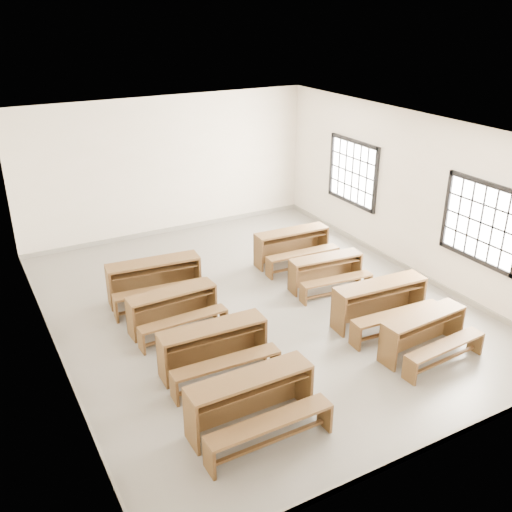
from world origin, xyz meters
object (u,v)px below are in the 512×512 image
desk_set_4 (425,332)px  desk_set_7 (293,244)px  desk_set_2 (173,307)px  desk_set_3 (155,278)px  desk_set_6 (327,270)px  desk_set_0 (252,399)px  desk_set_5 (381,301)px  desk_set_1 (214,345)px

desk_set_4 → desk_set_7: size_ratio=0.95×
desk_set_2 → desk_set_3: desk_set_3 is taller
desk_set_3 → desk_set_6: (3.05, -1.13, -0.07)m
desk_set_0 → desk_set_5: desk_set_0 is taller
desk_set_3 → desk_set_4: 4.83m
desk_set_0 → desk_set_5: (3.17, 1.26, -0.00)m
desk_set_4 → desk_set_5: bearing=85.9°
desk_set_0 → desk_set_5: 3.41m
desk_set_6 → desk_set_3: bearing=165.2°
desk_set_2 → desk_set_7: bearing=20.2°
desk_set_5 → desk_set_6: desk_set_5 is taller
desk_set_1 → desk_set_5: 3.07m
desk_set_0 → desk_set_2: (0.02, 2.81, -0.05)m
desk_set_7 → desk_set_2: bearing=-155.2°
desk_set_0 → desk_set_2: desk_set_0 is taller
desk_set_0 → desk_set_7: bearing=51.9°
desk_set_3 → desk_set_6: size_ratio=1.18×
desk_set_0 → desk_set_4: (3.17, 0.20, -0.05)m
desk_set_1 → desk_set_3: size_ratio=0.93×
desk_set_2 → desk_set_6: bearing=-2.2°
desk_set_1 → desk_set_3: (-0.02, 2.54, 0.02)m
desk_set_1 → desk_set_5: desk_set_5 is taller
desk_set_2 → desk_set_7: size_ratio=0.94×
desk_set_0 → desk_set_6: 4.20m
desk_set_2 → desk_set_4: desk_set_2 is taller
desk_set_4 → desk_set_5: desk_set_5 is taller
desk_set_4 → desk_set_6: bearing=86.9°
desk_set_1 → desk_set_7: size_ratio=1.02×
desk_set_1 → desk_set_5: bearing=-0.3°
desk_set_3 → desk_set_5: 4.08m
desk_set_5 → desk_set_6: (-0.04, 1.54, -0.06)m
desk_set_4 → desk_set_2: bearing=136.6°
desk_set_0 → desk_set_3: (0.09, 3.93, 0.00)m
desk_set_1 → desk_set_2: bearing=95.8°
desk_set_0 → desk_set_7: desk_set_0 is taller
desk_set_2 → desk_set_4: size_ratio=0.99×
desk_set_5 → desk_set_7: 2.84m
desk_set_4 → desk_set_5: (0.01, 1.05, 0.04)m
desk_set_5 → desk_set_6: bearing=95.1°
desk_set_6 → desk_set_7: 1.31m
desk_set_0 → desk_set_7: (3.19, 4.10, -0.02)m
desk_set_5 → desk_set_7: (0.01, 2.84, -0.02)m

